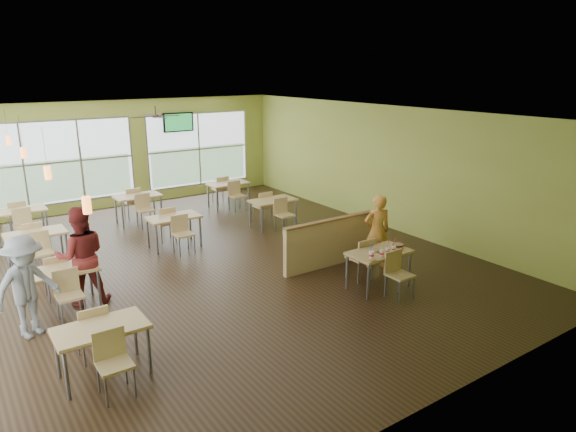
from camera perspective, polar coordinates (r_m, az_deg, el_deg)
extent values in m
plane|color=black|center=(11.41, -8.12, -5.14)|extent=(12.00, 12.00, 0.00)
plane|color=white|center=(10.68, -8.81, 11.07)|extent=(12.00, 12.00, 0.00)
cube|color=#9EAF47|center=(16.45, -17.87, 6.60)|extent=(10.00, 0.04, 3.20)
cube|color=#9EAF47|center=(6.38, 16.55, -7.75)|extent=(10.00, 0.04, 3.20)
cube|color=#9EAF47|center=(13.83, 10.51, 5.42)|extent=(0.04, 12.00, 3.20)
cube|color=white|center=(15.99, -24.69, 5.38)|extent=(4.50, 0.02, 2.35)
cube|color=white|center=(17.31, -9.87, 7.34)|extent=(3.50, 0.02, 2.35)
cube|color=#B7BABC|center=(16.73, -16.66, 2.48)|extent=(8.00, 0.04, 0.05)
cube|color=tan|center=(9.95, 10.12, -3.99)|extent=(1.20, 0.70, 0.04)
cube|color=brown|center=(9.95, 10.12, -4.12)|extent=(1.22, 0.71, 0.01)
cylinder|color=slate|center=(9.54, 8.90, -7.25)|extent=(0.05, 0.05, 0.71)
cylinder|color=slate|center=(10.26, 13.32, -5.78)|extent=(0.05, 0.05, 0.71)
cylinder|color=slate|center=(9.93, 6.60, -6.19)|extent=(0.05, 0.05, 0.71)
cylinder|color=slate|center=(10.63, 11.02, -4.86)|extent=(0.05, 0.05, 0.71)
cube|color=tan|center=(10.41, 7.93, -4.60)|extent=(0.42, 0.42, 0.04)
cube|color=tan|center=(10.47, 7.28, -3.18)|extent=(0.42, 0.04, 0.40)
cube|color=tan|center=(9.69, 12.33, -6.44)|extent=(0.42, 0.42, 0.04)
cube|color=tan|center=(9.49, 13.24, -5.56)|extent=(0.42, 0.04, 0.40)
cube|color=tan|center=(11.03, 4.79, -3.02)|extent=(2.40, 0.12, 1.00)
cube|color=brown|center=(10.87, 4.86, -0.43)|extent=(2.40, 0.14, 0.04)
cube|color=tan|center=(7.53, -20.10, -11.60)|extent=(1.20, 0.70, 0.04)
cube|color=brown|center=(7.55, -20.08, -11.77)|extent=(1.22, 0.71, 0.01)
cylinder|color=slate|center=(7.38, -23.38, -15.95)|extent=(0.05, 0.05, 0.71)
cylinder|color=slate|center=(7.59, -15.18, -14.16)|extent=(0.05, 0.05, 0.71)
cylinder|color=slate|center=(7.88, -24.29, -13.91)|extent=(0.05, 0.05, 0.71)
cylinder|color=slate|center=(8.08, -16.62, -12.32)|extent=(0.05, 0.05, 0.71)
cube|color=tan|center=(8.14, -20.94, -11.75)|extent=(0.42, 0.42, 0.04)
cube|color=tan|center=(8.21, -21.43, -9.83)|extent=(0.42, 0.04, 0.40)
cube|color=tan|center=(7.20, -18.69, -15.39)|extent=(0.42, 0.42, 0.04)
cube|color=tan|center=(6.93, -18.39, -14.56)|extent=(0.42, 0.04, 0.40)
cube|color=tan|center=(9.79, -23.95, -5.52)|extent=(1.20, 0.70, 0.04)
cube|color=brown|center=(9.80, -23.93, -5.65)|extent=(1.22, 0.71, 0.01)
cylinder|color=slate|center=(9.60, -26.52, -8.71)|extent=(0.05, 0.05, 0.71)
cylinder|color=slate|center=(9.76, -20.24, -7.55)|extent=(0.05, 0.05, 0.71)
cylinder|color=slate|center=(10.13, -27.03, -7.49)|extent=(0.05, 0.05, 0.71)
cylinder|color=slate|center=(10.28, -21.08, -6.42)|extent=(0.05, 0.05, 0.71)
cube|color=tan|center=(10.40, -24.37, -5.98)|extent=(0.42, 0.42, 0.04)
cube|color=tan|center=(10.50, -24.71, -4.53)|extent=(0.42, 0.04, 0.40)
cube|color=tan|center=(9.39, -23.08, -8.18)|extent=(0.42, 0.42, 0.04)
cube|color=tan|center=(9.13, -22.97, -7.35)|extent=(0.42, 0.04, 0.40)
cube|color=tan|center=(12.14, -26.28, -1.74)|extent=(1.20, 0.70, 0.04)
cube|color=brown|center=(12.15, -26.27, -1.85)|extent=(1.22, 0.71, 0.01)
cylinder|color=slate|center=(11.93, -28.39, -4.23)|extent=(0.05, 0.05, 0.71)
cylinder|color=slate|center=(12.06, -23.33, -3.37)|extent=(0.05, 0.05, 0.71)
cylinder|color=slate|center=(12.48, -28.72, -3.43)|extent=(0.05, 0.05, 0.71)
cylinder|color=slate|center=(12.60, -23.88, -2.62)|extent=(0.05, 0.05, 0.71)
cube|color=tan|center=(12.75, -26.52, -2.30)|extent=(0.42, 0.42, 0.04)
cube|color=tan|center=(12.87, -26.78, -1.14)|extent=(0.42, 0.04, 0.40)
cube|color=tan|center=(11.71, -25.69, -3.74)|extent=(0.42, 0.42, 0.04)
cube|color=tan|center=(11.46, -25.66, -2.98)|extent=(0.42, 0.04, 0.40)
cube|color=tan|center=(14.26, -27.69, 0.55)|extent=(1.20, 0.70, 0.04)
cube|color=brown|center=(14.26, -27.68, 0.45)|extent=(1.22, 0.71, 0.01)
cylinder|color=slate|center=(14.14, -25.18, -0.83)|extent=(0.05, 0.05, 0.71)
cylinder|color=slate|center=(14.69, -25.59, -0.28)|extent=(0.05, 0.05, 0.71)
cube|color=tan|center=(14.86, -27.84, -0.02)|extent=(0.42, 0.42, 0.04)
cube|color=tan|center=(14.99, -28.04, 0.95)|extent=(0.42, 0.04, 0.40)
cube|color=tan|center=(13.80, -27.23, -1.07)|extent=(0.42, 0.42, 0.04)
cube|color=tan|center=(13.56, -27.23, -0.38)|extent=(0.42, 0.04, 0.40)
cube|color=tan|center=(12.37, -12.63, -0.11)|extent=(1.20, 0.70, 0.04)
cube|color=brown|center=(12.38, -12.62, -0.22)|extent=(1.22, 0.71, 0.01)
cylinder|color=slate|center=(12.04, -14.37, -2.55)|extent=(0.05, 0.05, 0.71)
cylinder|color=slate|center=(12.42, -9.71, -1.68)|extent=(0.05, 0.05, 0.71)
cylinder|color=slate|center=(12.56, -15.30, -1.84)|extent=(0.05, 0.05, 0.71)
cylinder|color=slate|center=(12.93, -10.81, -1.03)|extent=(0.05, 0.05, 0.71)
cube|color=tan|center=(12.94, -13.48, -0.74)|extent=(0.42, 0.42, 0.04)
cube|color=tan|center=(13.05, -13.85, 0.39)|extent=(0.42, 0.04, 0.40)
cube|color=tan|center=(11.96, -11.54, -2.01)|extent=(0.42, 0.42, 0.04)
cube|color=tan|center=(11.73, -11.23, -1.23)|extent=(0.42, 0.04, 0.40)
cube|color=tan|center=(14.65, -16.36, 2.15)|extent=(1.20, 0.70, 0.04)
cube|color=brown|center=(14.66, -16.35, 2.06)|extent=(1.22, 0.71, 0.01)
cylinder|color=slate|center=(14.32, -17.91, 0.15)|extent=(0.05, 0.05, 0.71)
cylinder|color=slate|center=(14.65, -13.89, 0.82)|extent=(0.05, 0.05, 0.71)
cylinder|color=slate|center=(14.86, -18.57, 0.66)|extent=(0.05, 0.05, 0.71)
cylinder|color=slate|center=(15.17, -14.68, 1.29)|extent=(0.05, 0.05, 0.71)
cube|color=tan|center=(15.23, -16.95, 1.53)|extent=(0.42, 0.42, 0.04)
cube|color=tan|center=(15.35, -17.24, 2.47)|extent=(0.42, 0.04, 0.40)
cube|color=tan|center=(14.21, -15.56, 0.62)|extent=(0.42, 0.42, 0.04)
cube|color=tan|center=(13.98, -15.37, 1.32)|extent=(0.42, 0.04, 0.40)
cube|color=tan|center=(13.61, -1.68, 1.77)|extent=(1.20, 0.70, 0.04)
cube|color=brown|center=(13.62, -1.68, 1.66)|extent=(1.22, 0.71, 0.01)
cylinder|color=slate|center=(13.20, -2.95, -0.40)|extent=(0.05, 0.05, 0.71)
cylinder|color=slate|center=(13.77, 0.87, 0.33)|extent=(0.05, 0.05, 0.71)
cylinder|color=slate|center=(13.67, -4.23, 0.17)|extent=(0.05, 0.05, 0.71)
cylinder|color=slate|center=(14.23, -0.48, 0.85)|extent=(0.05, 0.05, 0.71)
cube|color=tan|center=(14.13, -2.89, 1.12)|extent=(0.42, 0.42, 0.04)
cube|color=tan|center=(14.23, -3.30, 2.14)|extent=(0.42, 0.04, 0.40)
cube|color=tan|center=(13.24, -0.38, 0.11)|extent=(0.42, 0.42, 0.04)
cube|color=tan|center=(13.03, 0.09, 0.84)|extent=(0.42, 0.04, 0.40)
cube|color=tan|center=(15.71, -6.66, 3.62)|extent=(1.20, 0.70, 0.04)
cube|color=brown|center=(15.72, -6.66, 3.53)|extent=(1.22, 0.71, 0.01)
cylinder|color=slate|center=(15.31, -7.89, 1.80)|extent=(0.05, 0.05, 0.71)
cylinder|color=slate|center=(15.80, -4.40, 2.36)|extent=(0.05, 0.05, 0.71)
cylinder|color=slate|center=(15.81, -8.84, 2.22)|extent=(0.05, 0.05, 0.71)
cylinder|color=slate|center=(16.29, -5.43, 2.76)|extent=(0.05, 0.05, 0.71)
cube|color=tan|center=(16.25, -7.55, 3.00)|extent=(0.42, 0.42, 0.04)
cube|color=tan|center=(16.37, -7.88, 3.87)|extent=(0.42, 0.04, 0.40)
cube|color=tan|center=(15.30, -5.66, 2.24)|extent=(0.42, 0.42, 0.04)
cube|color=tan|center=(15.09, -5.33, 2.91)|extent=(0.42, 0.04, 0.40)
cylinder|color=#2D2119|center=(6.85, -21.80, 4.36)|extent=(0.01, 0.01, 0.70)
cylinder|color=orange|center=(6.93, -21.46, 1.13)|extent=(0.11, 0.11, 0.22)
cylinder|color=#2D2119|center=(9.27, -25.44, 6.78)|extent=(0.01, 0.01, 0.70)
cylinder|color=orange|center=(9.34, -25.14, 4.36)|extent=(0.11, 0.11, 0.22)
cylinder|color=#2D2119|center=(11.73, -27.57, 8.17)|extent=(0.01, 0.01, 0.70)
cylinder|color=orange|center=(11.78, -27.32, 6.26)|extent=(0.11, 0.11, 0.22)
cylinder|color=#2D2119|center=(13.91, -28.84, 8.99)|extent=(0.01, 0.01, 0.70)
cylinder|color=orange|center=(13.95, -28.61, 7.37)|extent=(0.11, 0.11, 0.22)
cylinder|color=#2D2119|center=(13.45, -14.53, 11.26)|extent=(0.03, 0.03, 0.24)
cylinder|color=#2D2119|center=(13.46, -14.49, 10.66)|extent=(0.16, 0.16, 0.06)
cube|color=#2D2119|center=(13.58, -13.09, 10.80)|extent=(0.55, 0.10, 0.01)
cube|color=#2D2119|center=(13.78, -15.01, 10.75)|extent=(0.10, 0.55, 0.01)
cube|color=#2D2119|center=(13.34, -15.92, 10.52)|extent=(0.55, 0.10, 0.01)
cube|color=#2D2119|center=(13.13, -13.94, 10.58)|extent=(0.10, 0.55, 0.01)
cube|color=black|center=(16.85, -12.09, 10.15)|extent=(1.00, 0.06, 0.60)
cube|color=green|center=(16.81, -12.05, 10.15)|extent=(0.90, 0.01, 0.52)
imported|color=#CC4C16|center=(10.94, 9.86, -1.72)|extent=(0.68, 0.56, 1.60)
imported|color=maroon|center=(9.81, -22.00, -4.15)|extent=(1.00, 0.84, 1.81)
imported|color=slate|center=(9.03, -27.06, -7.00)|extent=(1.24, 1.00, 1.67)
cone|color=white|center=(9.53, 9.25, -4.32)|extent=(0.10, 0.10, 0.13)
cylinder|color=red|center=(9.52, 9.25, -4.31)|extent=(0.09, 0.09, 0.04)
cylinder|color=white|center=(9.50, 9.27, -3.92)|extent=(0.10, 0.10, 0.01)
cylinder|color=blue|center=(9.46, 9.30, -3.29)|extent=(0.02, 0.06, 0.23)
cone|color=white|center=(9.66, 10.38, -4.12)|extent=(0.09, 0.09, 0.12)
cylinder|color=red|center=(9.66, 10.38, -4.10)|extent=(0.08, 0.08, 0.03)
cylinder|color=white|center=(9.64, 10.40, -3.76)|extent=(0.09, 0.09, 0.01)
cylinder|color=#E9F827|center=(9.61, 10.43, -3.19)|extent=(0.03, 0.06, 0.21)
cone|color=white|center=(9.82, 11.01, -3.85)|extent=(0.08, 0.08, 0.11)
cylinder|color=red|center=(9.81, 11.01, -3.83)|extent=(0.08, 0.08, 0.03)
cylinder|color=white|center=(9.79, 11.03, -3.51)|extent=(0.09, 0.09, 0.01)
cylinder|color=#E02342|center=(9.76, 11.06, -2.98)|extent=(0.03, 0.05, 0.20)
cone|color=white|center=(9.95, 11.67, -3.62)|extent=(0.08, 0.08, 0.10)
cylinder|color=red|center=(9.95, 11.67, -3.61)|extent=(0.07, 0.07, 0.03)
cylinder|color=white|center=(9.93, 11.68, -3.31)|extent=(0.08, 0.08, 0.01)
cylinder|color=#E02342|center=(9.90, 11.71, -2.81)|extent=(0.02, 0.05, 0.19)
cylinder|color=black|center=(10.26, 12.10, -3.31)|extent=(0.18, 0.18, 0.01)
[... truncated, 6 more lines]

